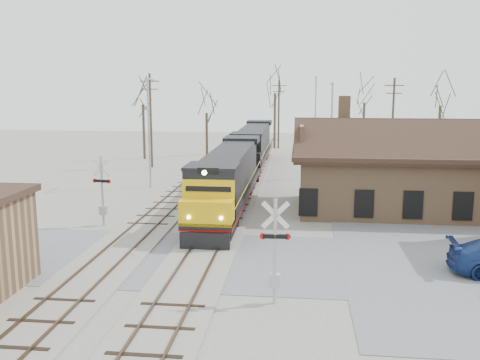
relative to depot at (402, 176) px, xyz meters
name	(u,v)px	position (x,y,z in m)	size (l,w,h in m)	color
ground	(201,259)	(-11.99, -12.00, -2.41)	(140.00, 140.00, 0.00)	gray
road	(201,259)	(-11.99, -12.00, -2.39)	(60.00, 9.00, 0.03)	slate
track_main	(236,196)	(-11.99, 3.00, -2.34)	(3.40, 90.00, 0.24)	gray
track_siding	(179,195)	(-16.49, 3.00, -2.34)	(3.40, 90.00, 0.24)	gray
depot	(402,176)	(0.00, 0.00, 0.00)	(15.20, 9.31, 7.90)	#98714F
locomotive_lead	(228,179)	(-11.99, -1.63, -0.14)	(2.90, 19.41, 4.31)	black
locomotive_trailing	(253,146)	(-11.99, 18.05, -0.15)	(2.90, 19.41, 4.08)	black
crossbuck_near	(275,256)	(-7.99, -17.11, -0.39)	(1.24, 0.33, 4.34)	#A5A8AD
crossbuck_far	(102,194)	(-19.21, -6.32, -0.37)	(1.24, 0.33, 4.37)	#A5A8AD
streetlight_a	(149,127)	(-19.71, 6.22, 2.74)	(0.25, 2.04, 9.22)	#A5A8AD
streetlight_b	(331,125)	(-4.22, 12.82, 2.57)	(0.25, 2.04, 8.87)	#A5A8AD
streetlight_c	(315,113)	(-5.37, 25.62, 2.94)	(0.25, 2.04, 9.62)	#A5A8AD
utility_pole_a	(151,119)	(-22.56, 16.82, 2.69)	(2.00, 0.24, 9.76)	#382D23
utility_pole_b	(279,113)	(-10.00, 34.84, 2.42)	(2.00, 0.24, 9.22)	#382D23
utility_pole_c	(393,121)	(2.56, 20.25, 2.48)	(2.00, 0.24, 9.33)	#382D23
tree_a	(143,95)	(-25.20, 22.98, 4.97)	(4.23, 4.23, 10.37)	#382D23
tree_b	(206,106)	(-18.49, 27.08, 3.61)	(3.46, 3.46, 8.47)	#382D23
tree_c	(275,84)	(-10.49, 34.10, 6.25)	(4.96, 4.96, 12.15)	#382D23
tree_d	(365,94)	(0.99, 32.53, 4.94)	(4.22, 4.22, 10.33)	#382D23
tree_e	(441,96)	(8.28, 24.12, 4.93)	(4.21, 4.21, 10.31)	#382D23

